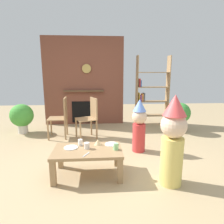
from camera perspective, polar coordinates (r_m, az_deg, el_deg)
ground_plane at (r=3.15m, az=-2.27°, el=-15.27°), size 12.00×12.00×0.00m
brick_fireplace_feature at (r=5.43m, az=-8.41°, el=8.96°), size 2.20×0.28×2.40m
bookshelf at (r=5.44m, az=11.23°, el=5.35°), size 0.90×0.28×1.90m
coffee_table at (r=2.74m, az=-7.31°, el=-12.30°), size 0.95×0.57×0.38m
paper_cup_near_left at (r=2.72m, az=-7.58°, el=-10.00°), size 0.08×0.08×0.09m
paper_cup_near_right at (r=2.85m, az=-9.48°, el=-9.01°), size 0.07×0.07×0.09m
paper_cup_center at (r=2.66m, az=1.18°, el=-10.31°), size 0.07×0.07×0.09m
paper_plate_front at (r=2.80m, az=-12.25°, el=-10.39°), size 0.19×0.19×0.01m
paper_plate_rear at (r=2.86m, az=-0.15°, el=-9.63°), size 0.20×0.20×0.01m
birthday_cake_slice at (r=2.84m, az=-4.30°, el=-8.95°), size 0.10×0.10×0.09m
table_fork at (r=2.54m, az=-7.78°, el=-12.56°), size 0.09×0.14×0.01m
child_with_cone_hat at (r=2.52m, az=17.83°, el=-7.56°), size 0.32×0.32×1.17m
child_in_pink at (r=3.49m, az=8.16°, el=-3.68°), size 0.27×0.27×0.97m
dining_chair_left at (r=4.36m, az=-14.96°, el=-0.92°), size 0.42×0.42×0.90m
dining_chair_middle at (r=4.20m, az=-6.64°, el=-1.06°), size 0.52×0.52×0.90m
potted_plant_tall at (r=4.88m, az=19.73°, el=-0.74°), size 0.49×0.49×0.73m
potted_plant_short at (r=5.03m, az=-25.47°, el=-1.14°), size 0.54×0.54×0.71m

